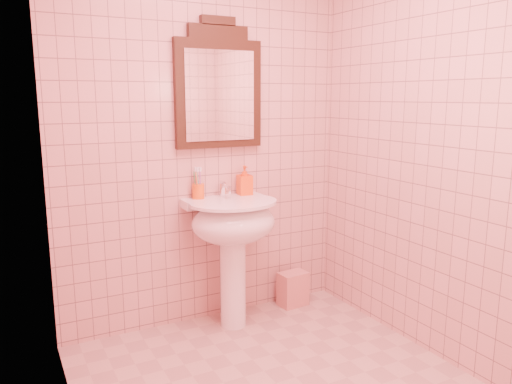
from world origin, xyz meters
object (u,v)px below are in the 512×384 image
mirror (219,88)px  soap_dispenser (245,180)px  toothbrush_cup (198,191)px  towel (293,289)px  pedestal_sink (233,231)px

mirror → soap_dispenser: size_ratio=4.15×
toothbrush_cup → towel: toothbrush_cup is taller
mirror → toothbrush_cup: 0.69m
towel → mirror: bearing=169.7°
soap_dispenser → mirror: bearing=169.1°
toothbrush_cup → pedestal_sink: bearing=-45.7°
pedestal_sink → soap_dispenser: 0.38m
pedestal_sink → toothbrush_cup: size_ratio=4.69×
pedestal_sink → soap_dispenser: bearing=43.3°
soap_dispenser → towel: soap_dispenser is taller
soap_dispenser → towel: size_ratio=0.80×
pedestal_sink → soap_dispenser: size_ratio=4.28×
toothbrush_cup → soap_dispenser: size_ratio=0.91×
soap_dispenser → towel: 0.92m
toothbrush_cup → soap_dispenser: 0.34m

